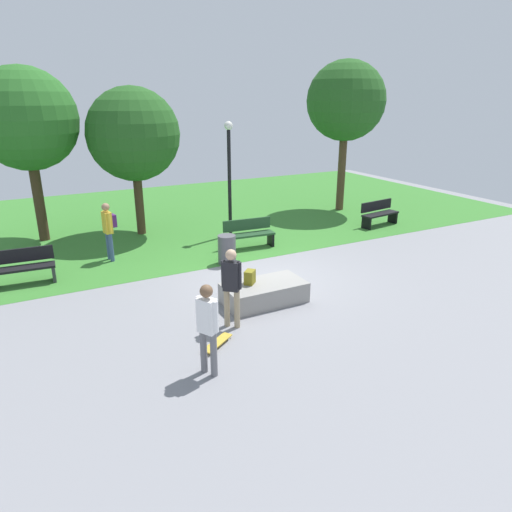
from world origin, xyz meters
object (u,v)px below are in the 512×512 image
at_px(skateboard_by_ledge, 217,343).
at_px(park_bench_by_oak, 21,266).
at_px(pedestrian_with_backpack, 108,226).
at_px(tree_broad_elm, 346,102).
at_px(skater_performing_trick, 208,323).
at_px(trash_bin, 227,250).
at_px(skater_watching, 231,282).
at_px(tree_tall_oak, 26,120).
at_px(park_bench_far_right, 379,213).
at_px(lamp_post, 229,167).
at_px(backpack_on_ledge, 250,277).
at_px(concrete_ledge, 264,293).
at_px(tree_leaning_ash, 133,135).
at_px(park_bench_near_lamppost, 249,233).

xyz_separation_m(skateboard_by_ledge, park_bench_by_oak, (-3.20, 5.16, 0.42)).
bearing_deg(pedestrian_with_backpack, tree_broad_elm, 11.65).
height_order(skater_performing_trick, trash_bin, skater_performing_trick).
xyz_separation_m(skater_watching, tree_tall_oak, (-3.02, 8.51, 2.88)).
xyz_separation_m(skater_watching, tree_broad_elm, (8.48, 7.43, 3.38)).
relative_size(skater_performing_trick, park_bench_by_oak, 1.03).
bearing_deg(park_bench_by_oak, trash_bin, -11.26).
relative_size(park_bench_far_right, lamp_post, 0.43).
distance_m(skater_watching, park_bench_by_oak, 5.97).
relative_size(tree_tall_oak, lamp_post, 1.44).
bearing_deg(backpack_on_ledge, skater_performing_trick, 5.28).
distance_m(park_bench_by_oak, tree_broad_elm, 13.19).
bearing_deg(concrete_ledge, park_bench_far_right, 29.31).
height_order(skater_watching, tree_leaning_ash, tree_leaning_ash).
bearing_deg(park_bench_by_oak, park_bench_far_right, 0.50).
bearing_deg(skater_performing_trick, skater_watching, 51.97).
height_order(backpack_on_ledge, tree_broad_elm, tree_broad_elm).
distance_m(backpack_on_ledge, tree_broad_elm, 10.72).
bearing_deg(skater_watching, tree_leaning_ash, 89.48).
bearing_deg(lamp_post, trash_bin, -116.59).
relative_size(concrete_ledge, backpack_on_ledge, 5.95).
distance_m(backpack_on_ledge, park_bench_by_oak, 5.94).
xyz_separation_m(backpack_on_ledge, park_bench_by_oak, (-4.65, 3.69, -0.15)).
relative_size(park_bench_by_oak, pedestrian_with_backpack, 0.95).
xyz_separation_m(skater_performing_trick, park_bench_by_oak, (-2.72, 5.95, -0.49)).
height_order(backpack_on_ledge, tree_leaning_ash, tree_leaning_ash).
bearing_deg(park_bench_by_oak, skater_performing_trick, -65.48).
relative_size(backpack_on_ledge, tree_tall_oak, 0.06).
bearing_deg(tree_leaning_ash, park_bench_near_lamppost, -50.64).
height_order(backpack_on_ledge, pedestrian_with_backpack, pedestrian_with_backpack).
distance_m(tree_tall_oak, trash_bin, 7.54).
xyz_separation_m(skater_performing_trick, tree_tall_oak, (-1.94, 9.88, 2.91)).
distance_m(tree_broad_elm, pedestrian_with_backpack, 10.64).
height_order(backpack_on_ledge, trash_bin, trash_bin).
height_order(skater_performing_trick, tree_broad_elm, tree_broad_elm).
bearing_deg(lamp_post, pedestrian_with_backpack, -170.69).
bearing_deg(park_bench_near_lamppost, tree_broad_elm, 26.39).
xyz_separation_m(park_bench_near_lamppost, park_bench_far_right, (5.49, 0.13, 0.00)).
xyz_separation_m(skateboard_by_ledge, lamp_post, (3.33, 6.65, 2.28)).
relative_size(skater_watching, pedestrian_with_backpack, 0.99).
relative_size(backpack_on_ledge, park_bench_by_oak, 0.20).
height_order(park_bench_near_lamppost, trash_bin, park_bench_near_lamppost).
bearing_deg(skater_watching, park_bench_near_lamppost, 59.43).
xyz_separation_m(skater_performing_trick, skateboard_by_ledge, (0.49, 0.79, -0.91)).
bearing_deg(park_bench_near_lamppost, trash_bin, -139.96).
bearing_deg(park_bench_by_oak, pedestrian_with_backpack, 18.82).
bearing_deg(tree_leaning_ash, trash_bin, -71.60).
xyz_separation_m(concrete_ledge, tree_broad_elm, (7.32, 6.68, 4.14)).
relative_size(skater_watching, park_bench_by_oak, 1.05).
bearing_deg(tree_broad_elm, concrete_ledge, -137.60).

